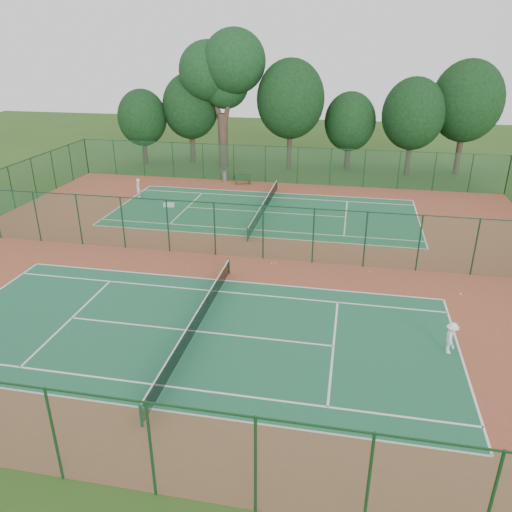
# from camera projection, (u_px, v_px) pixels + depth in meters

# --- Properties ---
(ground) EXTENTS (120.00, 120.00, 0.00)m
(ground) POSITION_uv_depth(u_px,v_px,m) (239.00, 257.00, 31.54)
(ground) COLOR #2A4A17
(ground) RESTS_ON ground
(red_pad) EXTENTS (40.00, 36.00, 0.01)m
(red_pad) POSITION_uv_depth(u_px,v_px,m) (239.00, 257.00, 31.54)
(red_pad) COLOR brown
(red_pad) RESTS_ON ground
(court_near) EXTENTS (23.77, 10.97, 0.01)m
(court_near) POSITION_uv_depth(u_px,v_px,m) (196.00, 331.00, 23.44)
(court_near) COLOR #1E5F3F
(court_near) RESTS_ON red_pad
(court_far) EXTENTS (23.77, 10.97, 0.01)m
(court_far) POSITION_uv_depth(u_px,v_px,m) (264.00, 212.00, 39.64)
(court_far) COLOR #1E613A
(court_far) RESTS_ON red_pad
(fence_north) EXTENTS (40.00, 0.09, 3.50)m
(fence_north) POSITION_uv_depth(u_px,v_px,m) (281.00, 165.00, 47.04)
(fence_north) COLOR #17472D
(fence_north) RESTS_ON ground
(fence_south) EXTENTS (40.00, 0.09, 3.50)m
(fence_south) POSITION_uv_depth(u_px,v_px,m) (102.00, 442.00, 14.65)
(fence_south) COLOR #1A4F34
(fence_south) RESTS_ON ground
(fence_divider) EXTENTS (40.00, 0.09, 3.50)m
(fence_divider) POSITION_uv_depth(u_px,v_px,m) (239.00, 231.00, 30.84)
(fence_divider) COLOR #184A29
(fence_divider) RESTS_ON ground
(tennis_net_near) EXTENTS (0.10, 12.90, 0.97)m
(tennis_net_near) POSITION_uv_depth(u_px,v_px,m) (196.00, 322.00, 23.23)
(tennis_net_near) COLOR #133620
(tennis_net_near) RESTS_ON ground
(tennis_net_far) EXTENTS (0.10, 12.90, 0.97)m
(tennis_net_far) POSITION_uv_depth(u_px,v_px,m) (264.00, 206.00, 39.43)
(tennis_net_far) COLOR #133519
(tennis_net_far) RESTS_ON ground
(player_near) EXTENTS (0.56, 0.95, 1.47)m
(player_near) POSITION_uv_depth(u_px,v_px,m) (451.00, 338.00, 21.58)
(player_near) COLOR white
(player_near) RESTS_ON court_near
(player_far) EXTENTS (0.47, 0.65, 1.67)m
(player_far) POSITION_uv_depth(u_px,v_px,m) (138.00, 188.00, 42.94)
(player_far) COLOR silver
(player_far) RESTS_ON court_far
(trash_bin) EXTENTS (0.58, 0.58, 0.95)m
(trash_bin) POSITION_uv_depth(u_px,v_px,m) (225.00, 176.00, 48.15)
(trash_bin) COLOR slate
(trash_bin) RESTS_ON red_pad
(bench) EXTENTS (1.63, 0.93, 0.97)m
(bench) POSITION_uv_depth(u_px,v_px,m) (243.00, 179.00, 47.10)
(bench) COLOR black
(bench) RESTS_ON red_pad
(kit_bag) EXTENTS (0.91, 0.44, 0.33)m
(kit_bag) POSITION_uv_depth(u_px,v_px,m) (169.00, 205.00, 40.84)
(kit_bag) COLOR white
(kit_bag) RESTS_ON red_pad
(stray_ball_a) EXTENTS (0.06, 0.06, 0.06)m
(stray_ball_a) POSITION_uv_depth(u_px,v_px,m) (275.00, 263.00, 30.56)
(stray_ball_a) COLOR #DBF438
(stray_ball_a) RESTS_ON red_pad
(stray_ball_b) EXTENTS (0.07, 0.07, 0.07)m
(stray_ball_b) POSITION_uv_depth(u_px,v_px,m) (370.00, 271.00, 29.46)
(stray_ball_b) COLOR yellow
(stray_ball_b) RESTS_ON red_pad
(stray_ball_c) EXTENTS (0.07, 0.07, 0.07)m
(stray_ball_c) POSITION_uv_depth(u_px,v_px,m) (272.00, 263.00, 30.51)
(stray_ball_c) COLOR #DBEF37
(stray_ball_c) RESTS_ON red_pad
(big_tree) EXTENTS (8.98, 6.57, 13.80)m
(big_tree) POSITION_uv_depth(u_px,v_px,m) (223.00, 70.00, 50.17)
(big_tree) COLOR #39281F
(big_tree) RESTS_ON ground
(evergreen_row) EXTENTS (39.00, 5.00, 12.00)m
(evergreen_row) POSITION_uv_depth(u_px,v_px,m) (294.00, 168.00, 53.28)
(evergreen_row) COLOR black
(evergreen_row) RESTS_ON ground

